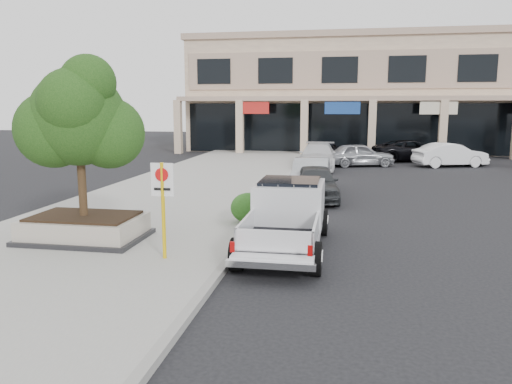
# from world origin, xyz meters

# --- Properties ---
(ground) EXTENTS (120.00, 120.00, 0.00)m
(ground) POSITION_xyz_m (0.00, 0.00, 0.00)
(ground) COLOR black
(ground) RESTS_ON ground
(sidewalk) EXTENTS (8.00, 52.00, 0.15)m
(sidewalk) POSITION_xyz_m (-5.50, 6.00, 0.07)
(sidewalk) COLOR gray
(sidewalk) RESTS_ON ground
(curb) EXTENTS (0.20, 52.00, 0.15)m
(curb) POSITION_xyz_m (-1.55, 6.00, 0.07)
(curb) COLOR gray
(curb) RESTS_ON ground
(strip_mall) EXTENTS (40.55, 12.43, 9.50)m
(strip_mall) POSITION_xyz_m (8.00, 33.93, 4.75)
(strip_mall) COLOR tan
(strip_mall) RESTS_ON ground
(planter) EXTENTS (3.20, 2.20, 0.68)m
(planter) POSITION_xyz_m (-5.80, 1.15, 0.48)
(planter) COLOR black
(planter) RESTS_ON sidewalk
(planter_tree) EXTENTS (2.90, 2.55, 4.00)m
(planter_tree) POSITION_xyz_m (-5.66, 1.31, 3.41)
(planter_tree) COLOR #312413
(planter_tree) RESTS_ON planter
(no_parking_sign) EXTENTS (0.55, 0.09, 2.30)m
(no_parking_sign) POSITION_xyz_m (-3.05, -0.10, 1.63)
(no_parking_sign) COLOR #E3B50B
(no_parking_sign) RESTS_ON sidewalk
(hedge) EXTENTS (1.10, 0.99, 0.93)m
(hedge) POSITION_xyz_m (-1.80, 3.90, 0.62)
(hedge) COLOR #234915
(hedge) RESTS_ON sidewalk
(pickup_truck) EXTENTS (2.07, 5.55, 1.75)m
(pickup_truck) POSITION_xyz_m (-0.35, 1.58, 0.87)
(pickup_truck) COLOR silver
(pickup_truck) RESTS_ON ground
(curb_car_a) EXTENTS (2.18, 4.28, 1.40)m
(curb_car_a) POSITION_xyz_m (0.00, 8.92, 0.70)
(curb_car_a) COLOR #2A2C2F
(curb_car_a) RESTS_ON ground
(curb_car_b) EXTENTS (1.54, 4.39, 1.44)m
(curb_car_b) POSITION_xyz_m (-0.35, 10.97, 0.72)
(curb_car_b) COLOR #ACAFB5
(curb_car_b) RESTS_ON ground
(curb_car_c) EXTENTS (2.14, 5.26, 1.53)m
(curb_car_c) POSITION_xyz_m (-0.50, 18.97, 0.76)
(curb_car_c) COLOR silver
(curb_car_c) RESTS_ON ground
(curb_car_d) EXTENTS (2.41, 4.91, 1.34)m
(curb_car_d) POSITION_xyz_m (-0.30, 21.96, 0.67)
(curb_car_d) COLOR black
(curb_car_d) RESTS_ON ground
(lot_car_a) EXTENTS (4.60, 2.88, 1.46)m
(lot_car_a) POSITION_xyz_m (2.00, 20.85, 0.73)
(lot_car_a) COLOR #9A9CA2
(lot_car_a) RESTS_ON ground
(lot_car_b) EXTENTS (4.74, 2.94, 1.47)m
(lot_car_b) POSITION_xyz_m (7.56, 21.65, 0.74)
(lot_car_b) COLOR white
(lot_car_b) RESTS_ON ground
(lot_car_d) EXTENTS (5.70, 3.73, 1.46)m
(lot_car_d) POSITION_xyz_m (5.63, 24.53, 0.73)
(lot_car_d) COLOR black
(lot_car_d) RESTS_ON ground
(lot_car_e) EXTENTS (4.46, 3.17, 1.41)m
(lot_car_e) POSITION_xyz_m (8.26, 23.46, 0.70)
(lot_car_e) COLOR #9A9BA1
(lot_car_e) RESTS_ON ground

